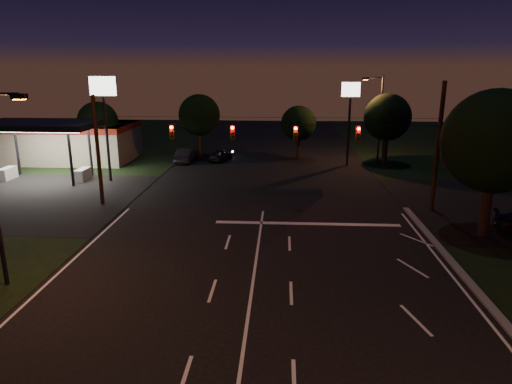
# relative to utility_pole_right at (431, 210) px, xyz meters

# --- Properties ---
(ground) EXTENTS (140.00, 140.00, 0.00)m
(ground) POSITION_rel_utility_pole_right_xyz_m (-12.00, -15.00, 0.00)
(ground) COLOR black
(ground) RESTS_ON ground
(cross_street_left) EXTENTS (20.00, 16.00, 0.02)m
(cross_street_left) POSITION_rel_utility_pole_right_xyz_m (-32.00, 1.00, 0.00)
(cross_street_left) COLOR black
(cross_street_left) RESTS_ON ground
(stop_bar) EXTENTS (12.00, 0.50, 0.01)m
(stop_bar) POSITION_rel_utility_pole_right_xyz_m (-9.00, -3.50, 0.01)
(stop_bar) COLOR silver
(stop_bar) RESTS_ON ground
(utility_pole_right) EXTENTS (0.30, 0.30, 9.00)m
(utility_pole_right) POSITION_rel_utility_pole_right_xyz_m (0.00, 0.00, 0.00)
(utility_pole_right) COLOR black
(utility_pole_right) RESTS_ON ground
(utility_pole_left) EXTENTS (0.28, 0.28, 8.00)m
(utility_pole_left) POSITION_rel_utility_pole_right_xyz_m (-24.00, 0.00, 0.00)
(utility_pole_left) COLOR black
(utility_pole_left) RESTS_ON ground
(signal_span) EXTENTS (24.00, 0.40, 1.56)m
(signal_span) POSITION_rel_utility_pole_right_xyz_m (-12.00, -0.04, 5.50)
(signal_span) COLOR black
(signal_span) RESTS_ON ground
(gas_station) EXTENTS (14.20, 16.10, 5.25)m
(gas_station) POSITION_rel_utility_pole_right_xyz_m (-33.86, 15.39, 2.38)
(gas_station) COLOR gray
(gas_station) RESTS_ON ground
(pole_sign_left_near) EXTENTS (2.20, 0.30, 9.10)m
(pole_sign_left_near) POSITION_rel_utility_pole_right_xyz_m (-26.00, 7.00, 6.98)
(pole_sign_left_near) COLOR black
(pole_sign_left_near) RESTS_ON ground
(pole_sign_right) EXTENTS (1.80, 0.30, 8.40)m
(pole_sign_right) POSITION_rel_utility_pole_right_xyz_m (-4.00, 15.00, 6.24)
(pole_sign_right) COLOR black
(pole_sign_right) RESTS_ON ground
(street_light_right_far) EXTENTS (2.20, 0.35, 9.00)m
(street_light_right_far) POSITION_rel_utility_pole_right_xyz_m (-0.76, 17.00, 5.24)
(street_light_right_far) COLOR black
(street_light_right_far) RESTS_ON ground
(tree_right_near) EXTENTS (6.00, 6.00, 8.76)m
(tree_right_near) POSITION_rel_utility_pole_right_xyz_m (1.53, -4.83, 5.68)
(tree_right_near) COLOR black
(tree_right_near) RESTS_ON ground
(tree_far_a) EXTENTS (4.20, 4.20, 6.42)m
(tree_far_a) POSITION_rel_utility_pole_right_xyz_m (-29.98, 15.12, 4.26)
(tree_far_a) COLOR black
(tree_far_a) RESTS_ON ground
(tree_far_b) EXTENTS (4.60, 4.60, 6.98)m
(tree_far_b) POSITION_rel_utility_pole_right_xyz_m (-19.98, 19.13, 4.61)
(tree_far_b) COLOR black
(tree_far_b) RESTS_ON ground
(tree_far_c) EXTENTS (3.80, 3.80, 5.86)m
(tree_far_c) POSITION_rel_utility_pole_right_xyz_m (-8.98, 18.10, 3.90)
(tree_far_c) COLOR black
(tree_far_c) RESTS_ON ground
(tree_far_d) EXTENTS (4.80, 4.80, 7.30)m
(tree_far_d) POSITION_rel_utility_pole_right_xyz_m (0.02, 16.13, 4.83)
(tree_far_d) COLOR black
(tree_far_d) RESTS_ON ground
(tree_far_e) EXTENTS (4.00, 4.00, 6.18)m
(tree_far_e) POSITION_rel_utility_pole_right_xyz_m (8.02, 14.11, 4.11)
(tree_far_e) COLOR black
(tree_far_e) RESTS_ON ground
(car_oncoming_a) EXTENTS (2.54, 4.11, 1.31)m
(car_oncoming_a) POSITION_rel_utility_pole_right_xyz_m (-17.39, 16.69, 0.65)
(car_oncoming_a) COLOR black
(car_oncoming_a) RESTS_ON ground
(car_oncoming_b) EXTENTS (1.73, 4.57, 1.49)m
(car_oncoming_b) POSITION_rel_utility_pole_right_xyz_m (-21.00, 15.81, 0.74)
(car_oncoming_b) COLOR black
(car_oncoming_b) RESTS_ON ground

